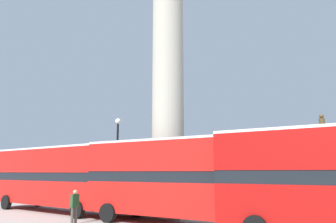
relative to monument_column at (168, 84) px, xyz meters
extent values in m
plane|color=#ADA89E|center=(0.00, 0.00, -8.71)|extent=(200.00, 200.00, 0.00)
cube|color=#ADA593|center=(0.00, 0.00, -8.25)|extent=(4.54, 4.54, 0.92)
cube|color=#ADA593|center=(0.00, 0.00, -7.33)|extent=(3.27, 3.27, 0.92)
cube|color=#ADA593|center=(0.00, 0.00, -6.40)|extent=(2.00, 2.00, 0.92)
cylinder|color=#ADA593|center=(0.00, 0.00, 2.02)|extent=(2.19, 2.19, 15.92)
cylinder|color=black|center=(7.52, -2.91, -8.21)|extent=(1.01, 0.32, 1.00)
cube|color=red|center=(3.06, -3.64, -7.39)|extent=(10.69, 2.81, 1.65)
cube|color=black|center=(3.06, -3.64, -6.29)|extent=(10.69, 2.76, 0.55)
cube|color=red|center=(3.06, -3.64, -5.24)|extent=(10.69, 2.81, 1.55)
cube|color=silver|center=(3.06, -3.64, -4.40)|extent=(10.69, 2.81, 0.12)
cylinder|color=black|center=(6.75, -2.28, -8.21)|extent=(1.01, 0.33, 1.00)
cylinder|color=black|center=(-0.69, -2.48, -8.21)|extent=(1.01, 0.33, 1.00)
cylinder|color=black|center=(-0.62, -5.01, -8.21)|extent=(1.01, 0.33, 1.00)
cube|color=red|center=(-7.07, -3.29, -7.43)|extent=(11.49, 3.26, 1.57)
cube|color=black|center=(-7.07, -3.29, -6.36)|extent=(11.49, 3.21, 0.55)
cube|color=red|center=(-7.07, -3.29, -5.30)|extent=(11.49, 3.26, 1.58)
cube|color=silver|center=(-7.07, -3.29, -4.45)|extent=(11.49, 3.26, 0.12)
cylinder|color=black|center=(-3.03, -2.24, -8.21)|extent=(1.02, 0.36, 1.00)
cylinder|color=black|center=(-3.18, -4.82, -8.21)|extent=(1.02, 0.36, 1.00)
cylinder|color=black|center=(-10.96, -1.77, -8.21)|extent=(1.02, 0.36, 1.00)
cylinder|color=black|center=(-11.12, -4.35, -8.21)|extent=(1.02, 0.36, 1.00)
cube|color=#ADA593|center=(9.07, 4.06, -7.15)|extent=(3.80, 2.77, 3.13)
ellipsoid|color=brown|center=(9.07, 4.06, -4.06)|extent=(2.15, 1.00, 0.94)
cylinder|color=brown|center=(9.07, 4.06, -3.14)|extent=(0.36, 0.36, 0.90)
sphere|color=brown|center=(9.07, 4.06, -2.55)|extent=(0.28, 0.28, 0.28)
cylinder|color=brown|center=(8.39, 4.30, -5.05)|extent=(0.20, 0.20, 1.06)
cylinder|color=brown|center=(8.40, 3.78, -5.05)|extent=(0.20, 0.20, 1.06)
cylinder|color=black|center=(-3.18, -1.51, -8.51)|extent=(0.31, 0.31, 0.40)
cylinder|color=black|center=(-3.18, -1.51, -5.74)|extent=(0.14, 0.14, 5.96)
sphere|color=white|center=(-3.18, -1.51, -2.57)|extent=(0.38, 0.38, 0.38)
cylinder|color=#4C473D|center=(-1.77, -6.20, -8.29)|extent=(0.14, 0.14, 0.84)
cylinder|color=#4C473D|center=(-1.77, -6.45, -8.29)|extent=(0.14, 0.14, 0.84)
cube|color=#1E4C28|center=(-1.77, -6.33, -7.54)|extent=(0.19, 0.46, 0.67)
sphere|color=tan|center=(-1.77, -6.33, -7.09)|extent=(0.23, 0.23, 0.23)
camera|label=1|loc=(11.92, -18.63, -6.03)|focal=35.00mm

